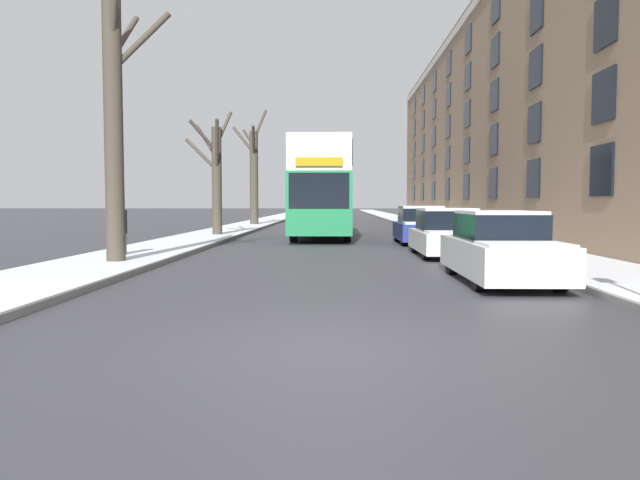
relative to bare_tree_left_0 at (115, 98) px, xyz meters
name	(u,v)px	position (x,y,z in m)	size (l,w,h in m)	color
ground_plane	(335,349)	(5.47, -8.66, -4.21)	(320.00, 320.00, 0.00)	#38383D
sidewalk_left	(276,218)	(-0.36, 44.34, -4.13)	(2.78, 130.00, 0.16)	slate
sidewalk_right	(397,218)	(11.30, 44.34, -4.13)	(2.78, 130.00, 0.16)	slate
terrace_facade_right	(534,125)	(17.18, 22.14, 2.01)	(9.10, 53.23, 12.43)	#8C7056
bare_tree_left_0	(115,98)	(0.00, 0.00, 0.00)	(1.61, 3.89, 8.36)	#423A30
bare_tree_left_1	(215,174)	(-0.06, 12.98, -1.29)	(2.25, 3.63, 5.83)	#423A30
bare_tree_left_2	(254,172)	(-0.11, 26.61, -0.53)	(2.41, 3.97, 8.06)	#423A30
double_decker_bus	(322,185)	(4.82, 13.10, -1.80)	(2.57, 10.17, 4.27)	#1E7A47
parked_car_0	(500,249)	(8.82, -2.71, -3.54)	(1.68, 4.49, 1.45)	silver
parked_car_1	(447,234)	(8.82, 3.38, -3.55)	(1.85, 4.24, 1.45)	silver
parked_car_2	(421,226)	(8.82, 9.17, -3.53)	(1.87, 4.15, 1.48)	navy
pedestrian_left_sidewalk	(121,229)	(-0.57, 1.83, -3.32)	(0.35, 0.35, 1.62)	#4C4742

